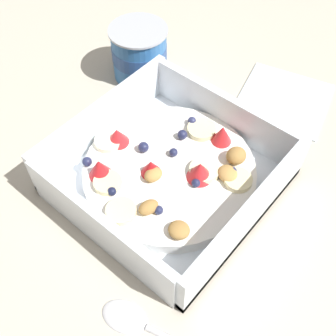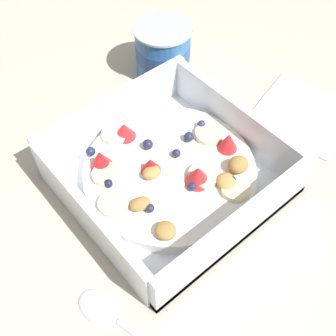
% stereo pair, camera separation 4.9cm
% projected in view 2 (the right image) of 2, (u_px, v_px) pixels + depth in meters
% --- Properties ---
extents(ground_plane, '(2.40, 2.40, 0.00)m').
position_uv_depth(ground_plane, '(174.00, 186.00, 0.51)').
color(ground_plane, beige).
extents(fruit_bowl, '(0.23, 0.23, 0.07)m').
position_uv_depth(fruit_bowl, '(168.00, 173.00, 0.49)').
color(fruit_bowl, white).
rests_on(fruit_bowl, ground).
extents(spoon, '(0.06, 0.17, 0.01)m').
position_uv_depth(spoon, '(120.00, 321.00, 0.41)').
color(spoon, silver).
rests_on(spoon, ground).
extents(yogurt_cup, '(0.08, 0.08, 0.08)m').
position_uv_depth(yogurt_cup, '(163.00, 51.00, 0.60)').
color(yogurt_cup, '#3370B7').
rests_on(yogurt_cup, ground).
extents(folded_napkin, '(0.15, 0.15, 0.01)m').
position_uv_depth(folded_napkin, '(303.00, 113.00, 0.58)').
color(folded_napkin, silver).
rests_on(folded_napkin, ground).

